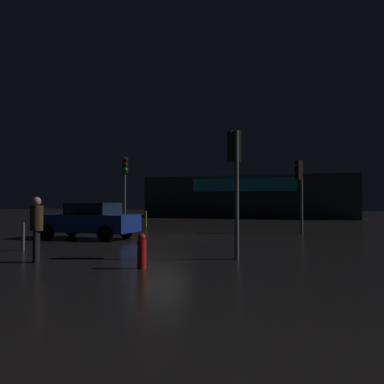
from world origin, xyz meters
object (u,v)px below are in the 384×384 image
(store_building, at_px, (252,197))
(traffic_signal_cross_right, at_px, (125,176))
(fire_hydrant, at_px, (142,251))
(pedestrian, at_px, (36,224))
(car_near, at_px, (89,221))
(traffic_signal_main, at_px, (299,180))
(traffic_signal_cross_left, at_px, (235,163))

(store_building, xyz_separation_m, traffic_signal_cross_right, (-3.36, -20.39, 1.11))
(traffic_signal_cross_right, height_order, fire_hydrant, traffic_signal_cross_right)
(pedestrian, bearing_deg, fire_hydrant, 1.13)
(traffic_signal_cross_right, height_order, car_near, traffic_signal_cross_right)
(traffic_signal_main, xyz_separation_m, fire_hydrant, (-2.26, -13.07, -2.28))
(traffic_signal_cross_left, bearing_deg, pedestrian, -152.15)
(traffic_signal_cross_left, relative_size, pedestrian, 2.08)
(traffic_signal_cross_right, relative_size, car_near, 1.01)
(traffic_signal_main, bearing_deg, traffic_signal_cross_right, 176.05)
(traffic_signal_cross_left, height_order, traffic_signal_cross_right, traffic_signal_cross_right)
(traffic_signal_cross_left, bearing_deg, fire_hydrant, -124.08)
(store_building, xyz_separation_m, traffic_signal_main, (7.15, -21.11, 0.62))
(car_near, bearing_deg, pedestrian, -66.87)
(store_building, bearing_deg, traffic_signal_main, -71.30)
(traffic_signal_main, relative_size, pedestrian, 2.13)
(traffic_signal_cross_right, distance_m, car_near, 8.07)
(pedestrian, bearing_deg, car_near, 113.13)
(traffic_signal_cross_right, bearing_deg, pedestrian, -69.60)
(pedestrian, bearing_deg, traffic_signal_cross_left, 27.85)
(store_building, bearing_deg, pedestrian, -87.00)
(traffic_signal_main, bearing_deg, traffic_signal_cross_left, -93.24)
(traffic_signal_cross_left, relative_size, traffic_signal_cross_right, 0.83)
(car_near, bearing_deg, traffic_signal_main, 39.07)
(traffic_signal_cross_right, height_order, pedestrian, traffic_signal_cross_right)
(store_building, bearing_deg, traffic_signal_cross_right, -99.36)
(traffic_signal_cross_left, distance_m, traffic_signal_cross_right, 15.07)
(traffic_signal_cross_left, bearing_deg, traffic_signal_main, 86.76)
(fire_hydrant, bearing_deg, traffic_signal_main, 80.19)
(traffic_signal_main, relative_size, traffic_signal_cross_right, 0.85)
(fire_hydrant, bearing_deg, pedestrian, -178.87)
(store_building, height_order, fire_hydrant, store_building)
(car_near, height_order, fire_hydrant, car_near)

